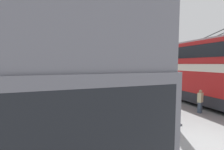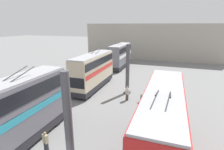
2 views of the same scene
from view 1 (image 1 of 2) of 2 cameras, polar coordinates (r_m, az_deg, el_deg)
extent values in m
plane|color=slate|center=(7.91, 31.75, -21.10)|extent=(240.00, 240.00, 0.00)
cube|color=#A8A093|center=(45.48, -11.74, 5.91)|extent=(0.50, 36.00, 9.35)
cylinder|color=#4C4C51|center=(8.68, 21.69, 4.10)|extent=(0.50, 0.50, 6.65)
cube|color=#333338|center=(9.27, 21.11, -16.66)|extent=(0.90, 0.90, 0.08)
cylinder|color=#4C4C51|center=(21.52, -3.65, 4.32)|extent=(0.50, 0.50, 6.65)
cube|color=#333338|center=(21.77, -3.60, -4.37)|extent=(0.90, 0.90, 0.08)
cylinder|color=black|center=(17.98, 22.89, -4.97)|extent=(1.05, 0.30, 1.05)
cylinder|color=black|center=(16.67, 17.47, -5.53)|extent=(1.05, 0.30, 1.05)
cube|color=#28282D|center=(14.59, 29.77, -6.67)|extent=(10.16, 2.45, 0.79)
cube|color=red|center=(14.39, 29.99, -0.78)|extent=(10.37, 2.50, 2.22)
cube|color=silver|center=(14.35, 30.11, 2.54)|extent=(10.06, 2.54, 0.55)
cube|color=red|center=(14.37, 30.28, 7.05)|extent=(10.27, 2.43, 1.71)
cube|color=black|center=(14.38, 30.30, 7.39)|extent=(9.96, 2.51, 0.94)
cube|color=#9E9EA3|center=(14.46, 30.42, 10.71)|extent=(10.16, 2.25, 0.14)
cube|color=black|center=(18.16, 17.78, 1.22)|extent=(0.12, 2.30, 1.42)
cylinder|color=#282828|center=(13.97, 35.56, 12.24)|extent=(2.35, 0.07, 0.65)
cylinder|color=#282828|center=(13.42, 33.77, 12.68)|extent=(2.35, 0.07, 0.65)
cylinder|color=black|center=(11.22, -10.71, -10.32)|extent=(0.99, 0.30, 0.99)
cylinder|color=black|center=(11.14, -21.66, -10.67)|extent=(0.99, 0.30, 0.99)
cube|color=#28282D|center=(7.55, -14.82, -16.42)|extent=(10.40, 2.45, 0.77)
cube|color=slate|center=(7.17, -15.04, -5.45)|extent=(10.61, 2.50, 2.14)
cube|color=teal|center=(7.08, -15.17, 0.92)|extent=(10.29, 2.54, 0.55)
cube|color=slate|center=(7.12, -15.37, 11.00)|extent=(10.50, 2.43, 1.95)
cube|color=black|center=(7.13, -15.38, 11.77)|extent=(10.18, 2.51, 1.07)
cube|color=#9E9EA3|center=(7.32, -15.54, 19.13)|extent=(10.40, 2.25, 0.14)
cube|color=black|center=(2.11, -4.84, -23.45)|extent=(0.12, 2.30, 1.37)
cylinder|color=#282828|center=(8.71, -13.69, 19.16)|extent=(2.35, 0.07, 0.65)
cylinder|color=#282828|center=(8.68, -18.57, 19.12)|extent=(2.35, 0.07, 0.65)
cylinder|color=black|center=(17.80, -13.79, -4.89)|extent=(1.02, 0.30, 1.02)
cylinder|color=black|center=(17.75, -20.59, -5.07)|extent=(1.02, 0.30, 1.02)
cylinder|color=black|center=(24.65, -15.21, -2.39)|extent=(1.02, 0.30, 1.02)
cylinder|color=black|center=(24.62, -20.10, -2.51)|extent=(1.02, 0.30, 1.02)
cube|color=#28282D|center=(21.25, -17.47, -3.05)|extent=(9.73, 2.45, 0.78)
cube|color=beige|center=(21.12, -17.56, 0.81)|extent=(9.93, 2.50, 2.08)
cube|color=red|center=(21.09, -17.61, 2.89)|extent=(9.63, 2.54, 0.55)
cube|color=beige|center=(21.10, -17.68, 6.01)|extent=(9.83, 2.43, 1.75)
cube|color=black|center=(21.10, -17.68, 6.25)|extent=(9.53, 2.51, 0.96)
cube|color=#9E9EA3|center=(21.15, -17.74, 8.57)|extent=(9.73, 2.25, 0.14)
cube|color=black|center=(16.22, -17.19, 0.56)|extent=(0.12, 2.30, 1.33)
cylinder|color=#282828|center=(22.43, -16.91, 9.26)|extent=(2.35, 0.07, 0.65)
cylinder|color=#282828|center=(22.42, -18.72, 9.22)|extent=(2.35, 0.07, 0.65)
cylinder|color=black|center=(38.07, -16.49, -0.13)|extent=(1.00, 0.30, 1.00)
cylinder|color=black|center=(38.04, -19.65, -0.20)|extent=(1.00, 0.30, 1.00)
cylinder|color=black|center=(31.69, -16.02, -0.97)|extent=(1.00, 0.30, 1.00)
cylinder|color=black|center=(31.66, -19.82, -1.07)|extent=(1.00, 0.30, 1.00)
cube|color=#28282D|center=(34.74, -18.00, -0.30)|extent=(9.22, 2.45, 0.77)
cube|color=slate|center=(34.66, -18.06, 2.08)|extent=(9.41, 2.50, 2.12)
cube|color=white|center=(34.64, -18.09, 3.38)|extent=(9.13, 2.54, 0.55)
cube|color=slate|center=(34.64, -18.13, 5.26)|extent=(9.31, 2.43, 1.73)
cube|color=black|center=(34.64, -18.14, 5.40)|extent=(9.03, 2.51, 0.95)
cube|color=#9E9EA3|center=(34.67, -18.17, 6.80)|extent=(9.22, 2.25, 0.14)
cube|color=black|center=(39.29, -18.16, 2.63)|extent=(0.12, 2.30, 1.36)
cylinder|color=#282828|center=(33.53, -17.56, 7.53)|extent=(2.35, 0.07, 0.65)
cylinder|color=#282828|center=(33.52, -18.76, 7.50)|extent=(2.35, 0.07, 0.65)
cube|color=#2D2D33|center=(8.58, 2.37, -15.64)|extent=(0.28, 0.34, 0.77)
cube|color=tan|center=(8.36, 2.39, -10.98)|extent=(0.35, 0.47, 0.67)
sphere|color=#A37A5B|center=(8.25, 2.40, -7.99)|extent=(0.22, 0.22, 0.22)
cube|color=#384251|center=(11.92, 30.47, -10.62)|extent=(0.30, 0.35, 0.73)
cube|color=tan|center=(11.77, 30.60, -7.39)|extent=(0.38, 0.48, 0.64)
sphere|color=#A37A5B|center=(11.69, 30.68, -5.36)|extent=(0.21, 0.21, 0.21)
cube|color=#473D33|center=(19.62, -0.05, -4.20)|extent=(0.33, 0.36, 0.83)
cube|color=beige|center=(19.52, -0.05, -1.94)|extent=(0.43, 0.48, 0.72)
sphere|color=tan|center=(19.47, -0.05, -0.54)|extent=(0.23, 0.23, 0.23)
cylinder|color=#235638|center=(20.45, 4.93, -3.76)|extent=(0.59, 0.59, 0.91)
cylinder|color=#235638|center=(20.45, 4.93, -3.76)|extent=(0.62, 0.62, 0.04)
camera|label=2|loc=(12.51, 79.30, 28.18)|focal=28.00mm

